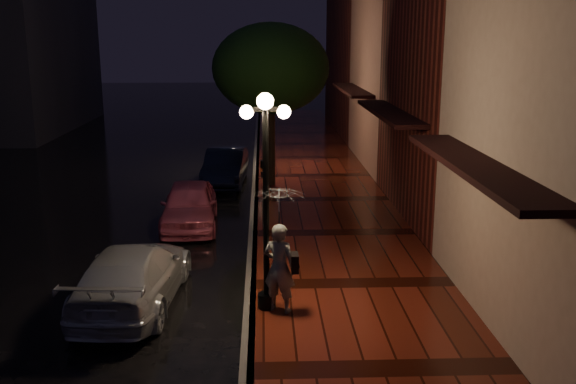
% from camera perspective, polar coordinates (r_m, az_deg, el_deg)
% --- Properties ---
extents(ground, '(120.00, 120.00, 0.00)m').
position_cam_1_polar(ground, '(17.89, -3.13, -4.14)').
color(ground, black).
rests_on(ground, ground).
extents(sidewalk, '(4.50, 60.00, 0.15)m').
position_cam_1_polar(sidewalk, '(17.97, 4.08, -3.82)').
color(sidewalk, '#41140B').
rests_on(sidewalk, ground).
extents(curb, '(0.25, 60.00, 0.15)m').
position_cam_1_polar(curb, '(17.86, -3.13, -3.91)').
color(curb, '#595451').
rests_on(curb, ground).
extents(storefront_mid, '(5.00, 8.00, 11.00)m').
position_cam_1_polar(storefront_mid, '(20.16, 17.63, 13.17)').
color(storefront_mid, '#511914').
rests_on(storefront_mid, ground).
extents(storefront_far, '(5.00, 8.00, 9.00)m').
position_cam_1_polar(storefront_far, '(27.85, 11.90, 11.45)').
color(storefront_far, '#8C5951').
rests_on(storefront_far, ground).
extents(storefront_extra, '(5.00, 12.00, 10.00)m').
position_cam_1_polar(storefront_extra, '(37.62, 8.21, 12.90)').
color(storefront_extra, '#511914').
rests_on(storefront_extra, ground).
extents(streetlamp_near, '(0.96, 0.36, 4.31)m').
position_cam_1_polar(streetlamp_near, '(12.36, -1.98, 0.21)').
color(streetlamp_near, black).
rests_on(streetlamp_near, sidewalk).
extents(streetlamp_far, '(0.96, 0.36, 4.31)m').
position_cam_1_polar(streetlamp_far, '(26.18, -2.16, 7.43)').
color(streetlamp_far, black).
rests_on(streetlamp_far, sidewalk).
extents(street_tree, '(4.16, 4.16, 5.80)m').
position_cam_1_polar(street_tree, '(23.04, -1.52, 10.67)').
color(street_tree, black).
rests_on(street_tree, sidewalk).
extents(pink_car, '(1.77, 3.97, 1.33)m').
position_cam_1_polar(pink_car, '(18.98, -8.75, -1.14)').
color(pink_car, '#CF5574').
rests_on(pink_car, ground).
extents(navy_car, '(1.65, 4.14, 1.34)m').
position_cam_1_polar(navy_car, '(24.24, -5.59, 2.23)').
color(navy_car, black).
rests_on(navy_car, ground).
extents(silver_car, '(2.13, 4.61, 1.31)m').
position_cam_1_polar(silver_car, '(13.78, -13.62, -7.22)').
color(silver_car, '#B1B2B9').
rests_on(silver_car, ground).
extents(woman_with_umbrella, '(1.05, 1.07, 2.53)m').
position_cam_1_polar(woman_with_umbrella, '(12.42, -0.78, -3.43)').
color(woman_with_umbrella, silver).
rests_on(woman_with_umbrella, sidewalk).
extents(parking_meter, '(0.13, 0.12, 1.24)m').
position_cam_1_polar(parking_meter, '(19.93, -2.19, 0.45)').
color(parking_meter, black).
rests_on(parking_meter, sidewalk).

